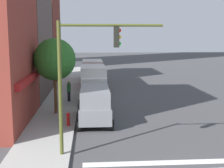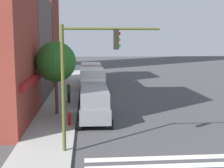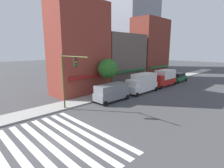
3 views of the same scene
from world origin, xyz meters
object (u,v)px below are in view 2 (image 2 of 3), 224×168
(traffic_signal, at_px, (85,67))
(van_grey, at_px, (95,103))
(box_truck_white, at_px, (92,85))
(box_truck_red, at_px, (91,76))
(fire_hydrant, at_px, (69,118))
(pedestrian_green_top, at_px, (69,92))
(street_tree, at_px, (56,62))
(suv_green, at_px, (90,75))

(traffic_signal, xyz_separation_m, van_grey, (6.14, -0.61, -3.08))
(box_truck_white, bearing_deg, box_truck_red, -0.66)
(fire_hydrant, bearing_deg, pedestrian_green_top, 3.22)
(box_truck_white, xyz_separation_m, pedestrian_green_top, (-0.75, 2.13, -0.51))
(traffic_signal, distance_m, street_tree, 8.40)
(van_grey, relative_size, box_truck_red, 0.81)
(box_truck_white, relative_size, street_tree, 1.15)
(van_grey, height_order, suv_green, van_grey)
(suv_green, distance_m, fire_hydrant, 21.73)
(suv_green, distance_m, street_tree, 18.77)
(box_truck_red, distance_m, street_tree, 12.58)
(van_grey, relative_size, box_truck_white, 0.81)
(van_grey, height_order, box_truck_white, box_truck_white)
(pedestrian_green_top, distance_m, fire_hydrant, 7.59)
(traffic_signal, height_order, suv_green, traffic_signal)
(van_grey, distance_m, pedestrian_green_top, 6.54)
(van_grey, xyz_separation_m, street_tree, (1.96, 2.80, 2.78))
(box_truck_red, bearing_deg, van_grey, 179.86)
(pedestrian_green_top, bearing_deg, box_truck_red, -77.88)
(van_grey, distance_m, street_tree, 4.41)
(suv_green, distance_m, pedestrian_green_top, 14.25)
(fire_hydrant, distance_m, street_tree, 4.93)
(suv_green, bearing_deg, pedestrian_green_top, 170.32)
(van_grey, distance_m, fire_hydrant, 2.29)
(traffic_signal, height_order, fire_hydrant, traffic_signal)
(box_truck_red, xyz_separation_m, pedestrian_green_top, (-7.79, 2.13, -0.51))
(box_truck_white, distance_m, pedestrian_green_top, 2.31)
(van_grey, relative_size, suv_green, 1.06)
(street_tree, bearing_deg, box_truck_white, -29.37)
(traffic_signal, height_order, pedestrian_green_top, traffic_signal)
(van_grey, bearing_deg, street_tree, 55.41)
(traffic_signal, xyz_separation_m, box_truck_red, (20.11, -0.61, -2.78))
(street_tree, bearing_deg, box_truck_red, -13.12)
(box_truck_white, relative_size, suv_green, 1.31)
(box_truck_white, distance_m, fire_hydrant, 8.55)
(box_truck_red, bearing_deg, suv_green, -0.14)
(box_truck_red, bearing_deg, street_tree, 166.74)
(traffic_signal, bearing_deg, box_truck_white, -2.67)
(pedestrian_green_top, relative_size, street_tree, 0.33)
(traffic_signal, xyz_separation_m, pedestrian_green_top, (12.32, 1.52, -3.29))
(traffic_signal, height_order, street_tree, traffic_signal)
(van_grey, xyz_separation_m, box_truck_red, (13.98, 0.00, 0.30))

